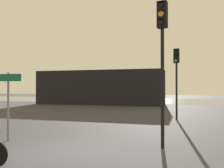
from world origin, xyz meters
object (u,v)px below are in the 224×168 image
Objects in this scene: traffic_light_near_right at (162,47)px; distant_building at (100,87)px; traffic_light_far_right at (176,70)px; direction_sign_post at (8,96)px.

distant_building is at bearing -51.75° from traffic_light_near_right.
distant_building is at bearing -36.35° from traffic_light_far_right.
traffic_light_far_right reaches higher than distant_building.
traffic_light_near_right is at bearing 105.17° from traffic_light_far_right.
traffic_light_near_right is (-0.18, -7.50, 0.31)m from traffic_light_far_right.
traffic_light_near_right reaches higher than direction_sign_post.
traffic_light_near_right reaches higher than traffic_light_far_right.
traffic_light_near_right is at bearing -65.16° from distant_building.
direction_sign_post is at bearing 18.57° from traffic_light_near_right.
traffic_light_far_right is 7.51m from traffic_light_near_right.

